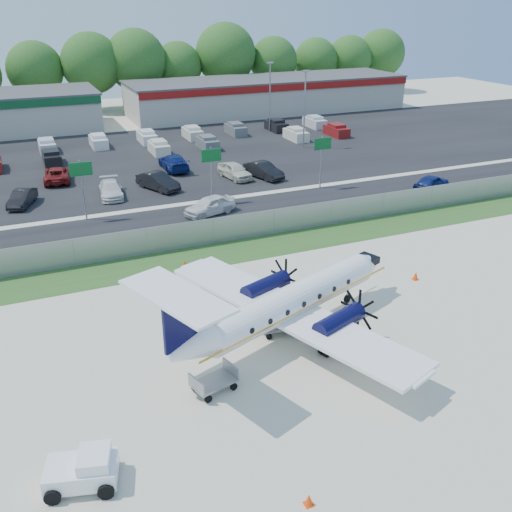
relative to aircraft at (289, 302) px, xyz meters
name	(u,v)px	position (x,y,z in m)	size (l,w,h in m)	color
ground	(300,337)	(0.47, -0.45, -1.99)	(170.00, 170.00, 0.00)	beige
grass_verge	(223,253)	(0.47, 11.55, -1.98)	(170.00, 4.00, 0.02)	#2D561E
access_road	(194,221)	(0.47, 18.55, -1.98)	(170.00, 8.00, 0.02)	black
parking_lot	(138,160)	(0.47, 39.55, -1.98)	(170.00, 32.00, 0.02)	black
perimeter_fence	(214,231)	(0.47, 13.55, -0.99)	(120.00, 0.06, 1.99)	gray
building_east	(268,95)	(26.47, 61.53, 0.64)	(44.40, 12.40, 5.24)	#BBB4A9
sign_left	(82,177)	(-7.53, 22.46, 1.62)	(1.80, 0.26, 5.00)	gray
sign_mid	(211,163)	(3.47, 22.46, 1.62)	(1.80, 0.26, 5.00)	gray
sign_right	(322,151)	(14.47, 22.46, 1.62)	(1.80, 0.26, 5.00)	gray
light_pole_ne	(305,104)	(20.47, 37.55, 3.24)	(0.90, 0.35, 9.09)	gray
light_pole_se	(270,92)	(20.47, 47.55, 3.24)	(0.90, 0.35, 9.09)	gray
tree_line	(92,110)	(0.47, 73.55, -1.99)	(112.00, 6.00, 14.00)	#285A1A
aircraft	(289,302)	(0.00, 0.00, 0.00)	(16.72, 16.27, 5.15)	white
pushback_tug	(85,469)	(-11.62, -6.40, -1.31)	(2.94, 2.46, 1.41)	white
baggage_cart_near	(214,381)	(-5.31, -2.99, -1.49)	(2.30, 1.73, 1.08)	gray
baggage_cart_far	(278,325)	(-0.44, 0.38, -1.53)	(2.01, 1.38, 0.98)	gray
cone_nose	(416,276)	(10.55, 2.72, -1.73)	(0.39, 0.39, 0.55)	#FF3F08
cone_port_wing	(309,500)	(-4.36, -10.59, -1.76)	(0.34, 0.34, 0.49)	#FF3F08
cone_starboard_wing	(185,264)	(-2.72, 10.41, -1.73)	(0.38, 0.38, 0.54)	#FF3F08
road_car_mid	(210,214)	(2.26, 19.64, -1.99)	(1.86, 4.63, 1.58)	silver
road_car_east	(430,191)	(23.62, 17.47, -1.99)	(1.85, 4.59, 1.56)	navy
parked_car_a	(23,206)	(-12.21, 28.22, -1.99)	(1.47, 4.21, 1.39)	black
parked_car_b	(112,197)	(-4.58, 27.68, -1.99)	(1.98, 4.88, 1.42)	silver
parked_car_c	(158,189)	(-0.05, 28.11, -1.99)	(1.70, 4.88, 1.61)	black
parked_car_d	(235,178)	(8.02, 28.68, -1.99)	(1.88, 4.67, 1.59)	beige
parked_car_e	(264,178)	(10.78, 27.69, -1.99)	(1.67, 4.79, 1.58)	black
parked_car_f	(58,181)	(-8.64, 34.67, -1.99)	(2.43, 5.28, 1.47)	maroon
parked_car_g	(174,170)	(3.20, 34.18, -1.99)	(2.31, 5.67, 1.65)	navy
far_parking_rows	(129,150)	(0.47, 44.55, -1.99)	(56.00, 10.00, 1.60)	gray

